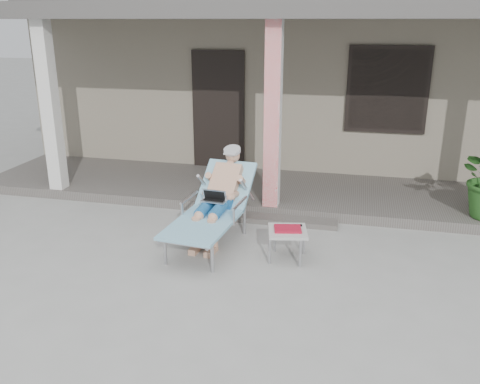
# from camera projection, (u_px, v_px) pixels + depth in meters

# --- Properties ---
(ground) EXTENTS (60.00, 60.00, 0.00)m
(ground) POSITION_uv_depth(u_px,v_px,m) (237.00, 283.00, 5.59)
(ground) COLOR #9E9E99
(ground) RESTS_ON ground
(house) EXTENTS (10.40, 5.40, 3.30)m
(house) POSITION_uv_depth(u_px,v_px,m) (307.00, 72.00, 11.04)
(house) COLOR gray
(house) RESTS_ON ground
(porch_deck) EXTENTS (10.00, 2.00, 0.15)m
(porch_deck) POSITION_uv_depth(u_px,v_px,m) (280.00, 191.00, 8.33)
(porch_deck) COLOR #605B56
(porch_deck) RESTS_ON ground
(porch_overhang) EXTENTS (10.00, 2.30, 2.85)m
(porch_overhang) POSITION_uv_depth(u_px,v_px,m) (284.00, 17.00, 7.41)
(porch_overhang) COLOR silver
(porch_overhang) RESTS_ON porch_deck
(porch_step) EXTENTS (2.00, 0.30, 0.07)m
(porch_step) POSITION_uv_depth(u_px,v_px,m) (267.00, 219.00, 7.29)
(porch_step) COLOR #605B56
(porch_step) RESTS_ON ground
(lounger) EXTENTS (0.86, 1.88, 1.20)m
(lounger) POSITION_uv_depth(u_px,v_px,m) (215.00, 186.00, 6.48)
(lounger) COLOR #B7B7BC
(lounger) RESTS_ON ground
(side_table) EXTENTS (0.53, 0.53, 0.41)m
(side_table) POSITION_uv_depth(u_px,v_px,m) (288.00, 233.00, 6.05)
(side_table) COLOR #B4B4AF
(side_table) RESTS_ON ground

